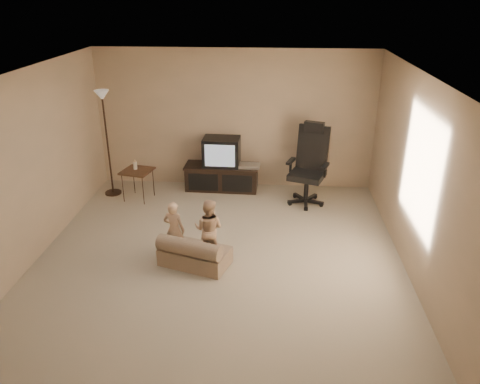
% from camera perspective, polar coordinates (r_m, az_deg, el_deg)
% --- Properties ---
extents(floor, '(5.50, 5.50, 0.00)m').
position_cam_1_polar(floor, '(6.48, -2.61, -8.33)').
color(floor, '#B2A68D').
rests_on(floor, ground).
extents(room_shell, '(5.50, 5.50, 5.50)m').
position_cam_1_polar(room_shell, '(5.82, -2.89, 4.45)').
color(room_shell, silver).
rests_on(room_shell, floor).
extents(tv_stand, '(1.38, 0.54, 0.98)m').
position_cam_1_polar(tv_stand, '(8.55, -2.20, 2.92)').
color(tv_stand, black).
rests_on(tv_stand, floor).
extents(office_chair, '(0.82, 0.84, 1.39)m').
position_cam_1_polar(office_chair, '(8.06, 8.34, 2.06)').
color(office_chair, black).
rests_on(office_chair, floor).
extents(side_table, '(0.58, 0.58, 0.73)m').
position_cam_1_polar(side_table, '(8.29, -12.45, 2.51)').
color(side_table, brown).
rests_on(side_table, floor).
extents(floor_lamp, '(0.29, 0.29, 1.87)m').
position_cam_1_polar(floor_lamp, '(8.37, -16.16, 8.43)').
color(floor_lamp, '#301F15').
rests_on(floor_lamp, floor).
extents(child_sofa, '(1.01, 0.76, 0.44)m').
position_cam_1_polar(child_sofa, '(6.31, -5.69, -7.49)').
color(child_sofa, gray).
rests_on(child_sofa, floor).
extents(toddler_left, '(0.34, 0.28, 0.83)m').
position_cam_1_polar(toddler_left, '(6.43, -8.02, -4.57)').
color(toddler_left, '#D5AA85').
rests_on(toddler_left, floor).
extents(toddler_right, '(0.45, 0.31, 0.86)m').
position_cam_1_polar(toddler_right, '(6.37, -3.83, -4.51)').
color(toddler_right, '#D5AA85').
rests_on(toddler_right, floor).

